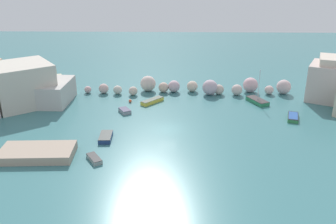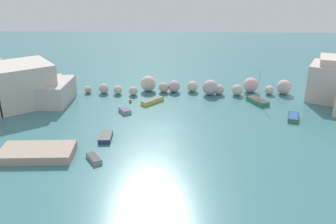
{
  "view_description": "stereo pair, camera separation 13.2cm",
  "coord_description": "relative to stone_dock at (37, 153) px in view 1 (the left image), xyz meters",
  "views": [
    {
      "loc": [
        1.32,
        -46.57,
        21.15
      ],
      "look_at": [
        0.0,
        3.84,
        1.0
      ],
      "focal_mm": 39.33,
      "sensor_mm": 36.0,
      "label": 1
    },
    {
      "loc": [
        1.45,
        -46.56,
        21.15
      ],
      "look_at": [
        0.0,
        3.84,
        1.0
      ],
      "focal_mm": 39.33,
      "sensor_mm": 36.0,
      "label": 2
    }
  ],
  "objects": [
    {
      "name": "cove_water",
      "position": [
        15.2,
        8.33,
        -0.51
      ],
      "size": [
        160.0,
        160.0,
        0.0
      ],
      "primitive_type": "plane",
      "color": "#3B7479",
      "rests_on": "ground"
    },
    {
      "name": "cliff_headland_left",
      "position": [
        -9.71,
        18.6,
        1.97
      ],
      "size": [
        21.82,
        22.4,
        6.74
      ],
      "color": "beige",
      "rests_on": "ground"
    },
    {
      "name": "rock_breakwater",
      "position": [
        20.78,
        24.04,
        0.64
      ],
      "size": [
        36.53,
        4.65,
        2.76
      ],
      "color": "#D6A8A8",
      "rests_on": "ground"
    },
    {
      "name": "stone_dock",
      "position": [
        0.0,
        0.0,
        0.0
      ],
      "size": [
        8.84,
        5.02,
        1.03
      ],
      "primitive_type": "cube",
      "rotation": [
        0.0,
        0.0,
        0.06
      ],
      "color": "tan",
      "rests_on": "ground"
    },
    {
      "name": "channel_buoy",
      "position": [
        8.74,
        18.81,
        -0.26
      ],
      "size": [
        0.51,
        0.51,
        0.51
      ],
      "primitive_type": "sphere",
      "color": "#E04C28",
      "rests_on": "cove_water"
    },
    {
      "name": "moored_boat_0",
      "position": [
        29.81,
        19.18,
        -0.16
      ],
      "size": [
        3.37,
        4.52,
        5.67
      ],
      "rotation": [
        0.0,
        0.0,
        5.16
      ],
      "color": "#2E8556",
      "rests_on": "cove_water"
    },
    {
      "name": "moored_boat_1",
      "position": [
        6.96,
        -0.81,
        -0.26
      ],
      "size": [
        2.31,
        2.79,
        0.51
      ],
      "rotation": [
        0.0,
        0.0,
        5.29
      ],
      "color": "gray",
      "rests_on": "cove_water"
    },
    {
      "name": "moored_boat_2",
      "position": [
        8.47,
        14.29,
        -0.22
      ],
      "size": [
        2.23,
        2.58,
        0.59
      ],
      "rotation": [
        0.0,
        0.0,
        5.23
      ],
      "color": "gray",
      "rests_on": "cove_water"
    },
    {
      "name": "moored_boat_3",
      "position": [
        33.72,
        12.45,
        -0.23
      ],
      "size": [
        2.45,
        3.85,
        0.54
      ],
      "rotation": [
        0.0,
        0.0,
        1.28
      ],
      "color": "#348248",
      "rests_on": "cove_water"
    },
    {
      "name": "moored_boat_4",
      "position": [
        7.25,
        4.9,
        -0.21
      ],
      "size": [
        1.7,
        3.33,
        0.61
      ],
      "rotation": [
        0.0,
        0.0,
        1.62
      ],
      "color": "navy",
      "rests_on": "cove_water"
    },
    {
      "name": "moored_boat_5",
      "position": [
        12.43,
        18.76,
        -0.2
      ],
      "size": [
        3.73,
        4.0,
        0.63
      ],
      "rotation": [
        0.0,
        0.0,
        3.99
      ],
      "color": "gold",
      "rests_on": "cove_water"
    }
  ]
}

